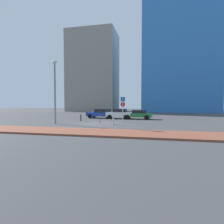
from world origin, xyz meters
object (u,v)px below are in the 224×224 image
Objects in this scene: parked_car_green at (138,114)px; traffic_bollard_mid at (81,118)px; parking_sign_post at (123,106)px; parked_car_blue at (101,113)px; parked_car_white at (120,114)px; street_lamp at (55,87)px; traffic_bollard_near at (113,120)px; parking_meter at (100,116)px.

parked_car_green is 5.25× the size of traffic_bollard_mid.
parked_car_blue is at bearing 128.55° from parking_sign_post.
parking_sign_post is at bearing -105.27° from parked_car_green.
street_lamp reaches higher than parked_car_white.
parked_car_green is 0.64× the size of street_lamp.
traffic_bollard_mid is (-5.02, 3.05, -0.01)m from traffic_bollard_near.
traffic_bollard_near is (-0.59, -2.79, -1.52)m from parking_sign_post.
parked_car_white reaches higher than parking_meter.
traffic_bollard_near is at bearing -101.88° from parking_sign_post.
parking_meter is at bearing 163.47° from traffic_bollard_near.
parked_car_blue is at bearing 176.49° from parked_car_green.
parked_car_white is 7.41m from parking_meter.
traffic_bollard_mid is at bearing 68.13° from street_lamp.
traffic_bollard_near is at bearing -84.66° from parked_car_white.
parked_car_white is 2.70m from parked_car_green.
parking_meter is (-3.64, -7.35, 0.22)m from parked_car_green.
parking_meter is 5.99m from street_lamp.
street_lamp is at bearing -124.07° from parked_car_white.
parked_car_blue is 3.00× the size of parking_meter.
parking_meter reaches higher than parked_car_green.
traffic_bollard_mid is at bearing -131.81° from parked_car_white.
parked_car_blue is 0.95× the size of parked_car_green.
traffic_bollard_mid is (1.53, 3.80, -3.75)m from street_lamp.
parked_car_blue is 4.83× the size of traffic_bollard_near.
parked_car_white is 2.76× the size of parking_meter.
parking_sign_post is at bearing 45.46° from parking_meter.
traffic_bollard_near is at bearing -16.53° from parking_meter.
parked_car_white is 0.56× the size of street_lamp.
parking_sign_post reaches higher than parking_meter.
parked_car_green is (2.70, 0.00, -0.07)m from parked_car_white.
parking_sign_post reaches higher than parked_car_green.
parking_meter is at bearing -37.32° from traffic_bollard_mid.
street_lamp reaches higher than parking_sign_post.
parking_sign_post is 8.27m from street_lamp.
parked_car_blue is 5.32m from traffic_bollard_mid.
parked_car_blue is 9.01m from traffic_bollard_near.
parked_car_green is at bearing 63.67° from parking_meter.
street_lamp reaches higher than parking_meter.
parking_sign_post reaches higher than traffic_bollard_near.
parking_sign_post reaches higher than parked_car_white.
traffic_bollard_mid is at bearing -104.17° from parked_car_blue.
parking_meter is 1.61× the size of traffic_bollard_near.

